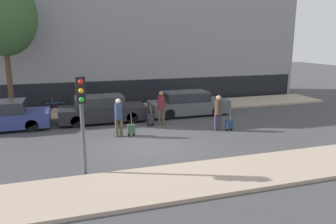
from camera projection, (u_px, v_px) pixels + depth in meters
ground_plane at (149, 146)px, 13.51m from camera, size 80.00×80.00×0.00m
sidewalk_near at (179, 181)px, 10.01m from camera, size 28.00×2.50×0.12m
sidewalk_far at (120, 110)px, 20.00m from camera, size 28.00×3.00×0.12m
building_facade at (108, 7)px, 22.09m from camera, size 28.00×3.15×12.88m
parked_car_0 at (3, 116)px, 15.80m from camera, size 4.22×1.92×1.39m
parked_car_1 at (102, 110)px, 17.25m from camera, size 4.49×1.77×1.40m
parked_car_2 at (188, 104)px, 18.84m from camera, size 4.54×1.70×1.37m
pedestrian_left at (119, 115)px, 14.56m from camera, size 0.35×0.34×1.75m
trolley_left at (131, 129)px, 14.84m from camera, size 0.34×0.29×1.06m
pedestrian_center at (161, 106)px, 16.54m from camera, size 0.35×0.34×1.76m
trolley_center at (151, 119)px, 16.57m from camera, size 0.34×0.29×1.15m
pedestrian_right at (218, 111)px, 15.54m from camera, size 0.34×0.34×1.72m
trolley_right at (229, 124)px, 15.68m from camera, size 0.34×0.29×1.05m
traffic_light at (82, 106)px, 10.00m from camera, size 0.28×0.47×3.22m
parked_bicycle at (55, 106)px, 19.03m from camera, size 1.77×0.06×0.96m
bare_tree_near_crossing at (3, 16)px, 17.03m from camera, size 3.44×3.44×7.50m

